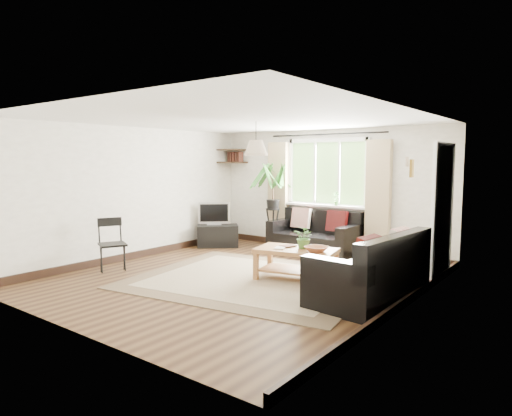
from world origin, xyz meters
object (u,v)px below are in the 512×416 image
Objects in this scene: sofa_back at (314,234)px; folding_chair at (113,245)px; sofa_right at (369,267)px; coffee_table at (296,264)px; palm_stand at (273,205)px; tv_stand at (218,236)px.

sofa_back is 1.97× the size of folding_chair.
coffee_table is (-1.26, 0.24, -0.18)m from sofa_right.
sofa_right is 3.75m from palm_stand.
folding_chair is at bearing -153.30° from coffee_table.
sofa_back is at bearing -4.56° from palm_stand.
sofa_back is 0.96× the size of palm_stand.
palm_stand is (0.98, 0.61, 0.65)m from tv_stand.
coffee_table is at bearing -47.23° from palm_stand.
folding_chair reaches higher than sofa_back.
sofa_right is 1.52× the size of coffee_table.
palm_stand is (-3.03, 2.16, 0.46)m from sofa_right.
sofa_back is at bearing -131.17° from sofa_right.
folding_chair is at bearing -105.15° from palm_stand.
coffee_table is 3.05m from tv_stand.
sofa_back is at bearing -5.64° from folding_chair.
folding_chair reaches higher than coffee_table.
tv_stand is (-2.00, -0.53, -0.17)m from sofa_back.
palm_stand is at bearing 132.77° from coffee_table.
coffee_table is 2.98m from folding_chair.
sofa_right reaches higher than sofa_back.
palm_stand reaches higher than coffee_table.
tv_stand is 1.33m from palm_stand.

